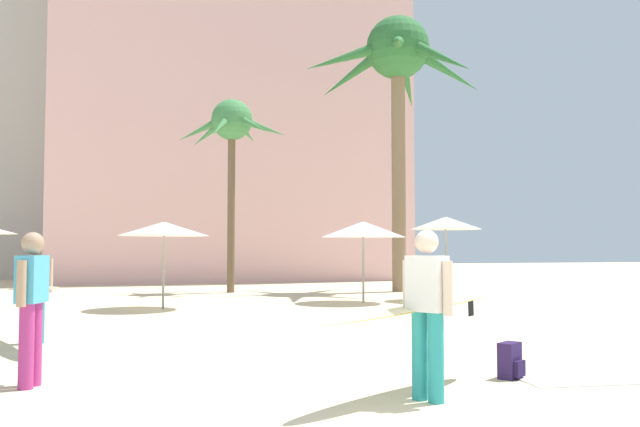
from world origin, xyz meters
TOP-DOWN VIEW (x-y plane):
  - hotel_pink at (3.19, 30.78)m, footprint 16.85×11.63m
  - palm_tree_far_left at (7.40, 17.39)m, footprint 7.18×6.50m
  - palm_tree_left at (1.52, 18.70)m, footprint 3.93×3.52m
  - cafe_umbrella_0 at (4.36, 13.04)m, footprint 2.43×2.43m
  - cafe_umbrella_1 at (6.99, 13.04)m, footprint 2.12×2.12m
  - cafe_umbrella_2 at (-1.24, 12.65)m, footprint 2.31×2.31m
  - beach_towel at (2.77, 1.76)m, footprint 1.61×1.08m
  - backpack at (2.00, 2.01)m, footprint 0.35×0.34m
  - person_mid_right at (0.53, 1.35)m, footprint 2.68×1.77m
  - person_far_right at (-3.71, 6.67)m, footprint 1.32×3.03m
  - person_near_left at (-3.36, 3.14)m, footprint 0.34×0.60m

SIDE VIEW (x-z plane):
  - beach_towel at x=2.77m, z-range 0.00..0.01m
  - backpack at x=2.00m, z-range -0.01..0.41m
  - person_far_right at x=-3.71m, z-range 0.07..1.74m
  - person_mid_right at x=0.53m, z-range 0.07..1.78m
  - person_near_left at x=-3.36m, z-range 0.08..1.80m
  - cafe_umbrella_2 at x=-1.24m, z-range 0.93..3.15m
  - cafe_umbrella_0 at x=4.36m, z-range 0.93..3.25m
  - cafe_umbrella_1 at x=6.99m, z-range 1.05..3.54m
  - palm_tree_left at x=1.52m, z-range 2.34..9.21m
  - palm_tree_far_left at x=7.40m, z-range 3.20..13.27m
  - hotel_pink at x=3.19m, z-range 0.00..18.76m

